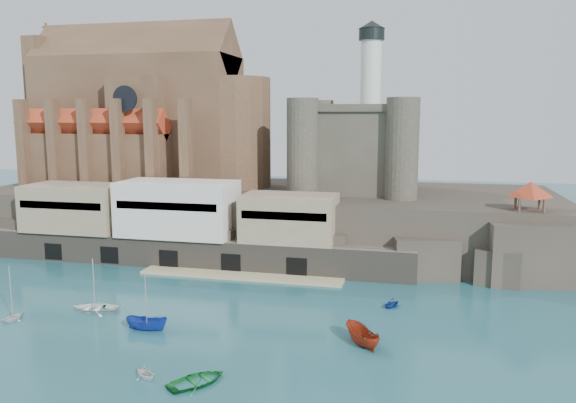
% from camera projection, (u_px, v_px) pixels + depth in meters
% --- Properties ---
extents(ground, '(300.00, 300.00, 0.00)m').
position_uv_depth(ground, '(176.00, 319.00, 64.70)').
color(ground, '#1C515C').
rests_on(ground, ground).
extents(promontory, '(100.00, 36.00, 10.00)m').
position_uv_depth(promontory, '(265.00, 217.00, 101.88)').
color(promontory, '#2C2621').
rests_on(promontory, ground).
extents(quay, '(70.00, 12.00, 13.05)m').
position_uv_depth(quay, '(176.00, 225.00, 88.27)').
color(quay, '#60584D').
rests_on(quay, ground).
extents(church, '(47.00, 25.93, 30.51)m').
position_uv_depth(church, '(147.00, 121.00, 107.02)').
color(church, '#4F3725').
rests_on(church, promontory).
extents(castle_keep, '(21.20, 21.20, 29.30)m').
position_uv_depth(castle_keep, '(357.00, 144.00, 97.81)').
color(castle_keep, '#403D32').
rests_on(castle_keep, promontory).
extents(rock_outcrop, '(14.50, 10.50, 8.70)m').
position_uv_depth(rock_outcrop, '(526.00, 252.00, 79.51)').
color(rock_outcrop, '#2C2621').
rests_on(rock_outcrop, ground).
extents(pavilion, '(6.40, 6.40, 5.40)m').
position_uv_depth(pavilion, '(530.00, 191.00, 78.33)').
color(pavilion, '#4F3725').
rests_on(pavilion, rock_outcrop).
extents(boat_1, '(2.38, 2.65, 2.62)m').
position_uv_depth(boat_1, '(145.00, 377.00, 50.44)').
color(boat_1, silver).
rests_on(boat_1, ground).
extents(boat_2, '(1.90, 1.85, 4.90)m').
position_uv_depth(boat_2, '(147.00, 330.00, 61.50)').
color(boat_2, '#16359E').
rests_on(boat_2, ground).
extents(boat_3, '(3.73, 3.32, 5.44)m').
position_uv_depth(boat_3, '(197.00, 383.00, 49.20)').
color(boat_3, '#197F34').
rests_on(boat_3, ground).
extents(boat_4, '(2.79, 2.10, 2.88)m').
position_uv_depth(boat_4, '(13.00, 320.00, 64.36)').
color(boat_4, silver).
rests_on(boat_4, ground).
extents(boat_5, '(2.92, 2.93, 5.50)m').
position_uv_depth(boat_5, '(362.00, 344.00, 57.62)').
color(boat_5, '#982D14').
rests_on(boat_5, ground).
extents(boat_6, '(1.38, 4.17, 5.77)m').
position_uv_depth(boat_6, '(95.00, 310.00, 67.57)').
color(boat_6, white).
rests_on(boat_6, ground).
extents(boat_7, '(2.84, 2.57, 2.81)m').
position_uv_depth(boat_7, '(392.00, 307.00, 68.79)').
color(boat_7, navy).
rests_on(boat_7, ground).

